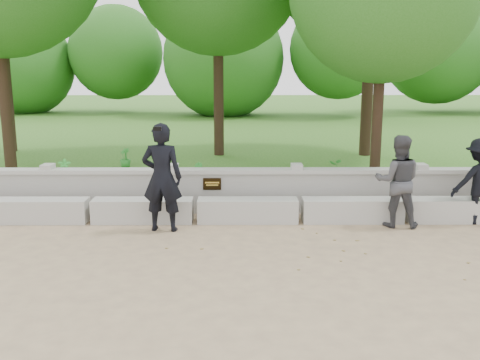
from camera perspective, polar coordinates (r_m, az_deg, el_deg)
The scene contains 11 objects.
ground at distance 8.50m, azimuth -5.75°, elevation -8.07°, with size 80.00×80.00×0.00m, color tan.
lawn at distance 22.14m, azimuth -2.40°, elevation 4.68°, with size 40.00×22.00×0.25m, color #296017.
concrete_bench at distance 10.24m, azimuth -4.79°, elevation -3.26°, with size 11.90×0.45×0.45m.
parapet_wall at distance 10.86m, azimuth -4.53°, elevation -1.08°, with size 12.50×0.35×0.90m.
man_main at distance 9.60m, azimuth -8.32°, elevation 0.27°, with size 0.75×0.67×1.96m.
visitor_left at distance 10.21m, azimuth 16.48°, elevation -0.13°, with size 0.93×0.78×1.70m.
visitor_mid at distance 10.96m, azimuth 24.20°, elevation -0.12°, with size 1.10×0.70×1.62m.
shrub_a at distance 13.16m, azimuth -18.17°, elevation 0.95°, with size 0.30×0.20×0.56m, color #318E30.
shrub_b at distance 11.87m, azimuth -4.66°, elevation 0.43°, with size 0.32×0.26×0.59m, color #318E30.
shrub_c at distance 11.84m, azimuth 10.90°, elevation 0.39°, with size 0.59×0.51×0.65m, color #318E30.
shrub_d at distance 14.77m, azimuth -12.15°, elevation 2.34°, with size 0.29×0.26×0.53m, color #318E30.
Camera 1 is at (0.80, -7.95, 2.89)m, focal length 40.00 mm.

